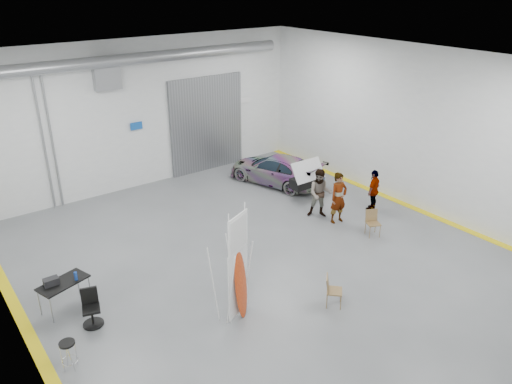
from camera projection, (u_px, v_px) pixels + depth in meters
ground at (267, 261)px, 15.53m from camera, size 16.00×16.00×0.00m
room_shell at (230, 117)px, 15.64m from camera, size 14.02×16.18×6.01m
sedan_car at (276, 169)px, 21.08m from camera, size 2.87×4.54×1.22m
person_a at (338, 198)px, 17.64m from camera, size 0.73×0.52×1.88m
person_b at (320, 193)px, 18.05m from camera, size 1.12×1.11×1.83m
person_c at (374, 190)px, 18.59m from camera, size 1.01×0.67×1.61m
surfboard_display at (237, 277)px, 12.47m from camera, size 0.82×0.49×3.13m
folding_chair_near at (334, 296)px, 13.37m from camera, size 0.59×0.67×0.90m
folding_chair_far at (372, 228)px, 16.95m from camera, size 0.56×0.60×0.90m
shop_stool at (69, 355)px, 11.18m from camera, size 0.37×0.37×0.73m
work_table at (60, 283)px, 13.03m from camera, size 1.41×1.00×1.05m
office_chair at (91, 310)px, 12.59m from camera, size 0.54×0.56×0.99m
trunk_lid at (306, 168)px, 19.46m from camera, size 1.43×0.87×0.04m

